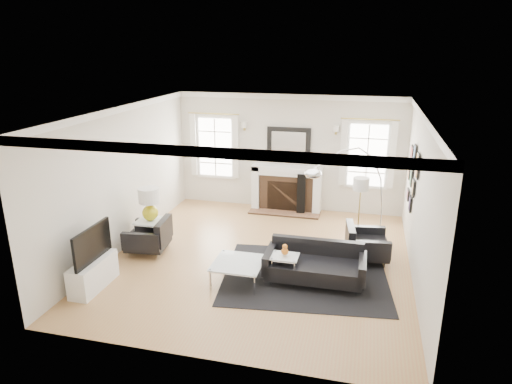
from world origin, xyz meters
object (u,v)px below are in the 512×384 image
(coffee_table, at_px, (238,264))
(armchair_left, at_px, (151,237))
(sofa, at_px, (315,265))
(armchair_right, at_px, (364,244))
(fireplace, at_px, (287,189))
(arc_floor_lamp, at_px, (349,196))
(gourd_lamp, at_px, (149,202))

(coffee_table, bearing_deg, armchair_left, 159.76)
(sofa, xyz_separation_m, armchair_right, (0.80, 1.03, 0.02))
(fireplace, height_order, sofa, fireplace)
(fireplace, height_order, armchair_right, fireplace)
(fireplace, distance_m, arc_floor_lamp, 2.72)
(armchair_right, height_order, coffee_table, armchair_right)
(sofa, relative_size, gourd_lamp, 2.55)
(armchair_left, bearing_deg, fireplace, 54.43)
(gourd_lamp, xyz_separation_m, arc_floor_lamp, (3.77, 0.70, 0.20))
(gourd_lamp, bearing_deg, armchair_left, -71.16)
(coffee_table, bearing_deg, sofa, 15.36)
(armchair_right, distance_m, gourd_lamp, 4.19)
(coffee_table, distance_m, arc_floor_lamp, 2.49)
(fireplace, relative_size, gourd_lamp, 2.56)
(sofa, relative_size, arc_floor_lamp, 0.78)
(arc_floor_lamp, bearing_deg, gourd_lamp, -169.51)
(sofa, distance_m, armchair_left, 3.27)
(sofa, xyz_separation_m, arc_floor_lamp, (0.46, 1.25, 0.88))
(armchair_right, relative_size, coffee_table, 1.12)
(sofa, xyz_separation_m, armchair_left, (-3.25, 0.38, 0.02))
(armchair_left, distance_m, arc_floor_lamp, 3.90)
(arc_floor_lamp, bearing_deg, sofa, -110.04)
(gourd_lamp, relative_size, arc_floor_lamp, 0.31)
(sofa, xyz_separation_m, gourd_lamp, (-3.31, 0.55, 0.68))
(armchair_left, distance_m, gourd_lamp, 0.69)
(sofa, distance_m, gourd_lamp, 3.42)
(fireplace, relative_size, arc_floor_lamp, 0.78)
(armchair_right, height_order, arc_floor_lamp, arc_floor_lamp)
(coffee_table, bearing_deg, arc_floor_lamp, 42.86)
(arc_floor_lamp, bearing_deg, armchair_right, -32.81)
(armchair_left, bearing_deg, gourd_lamp, 108.84)
(armchair_left, relative_size, coffee_table, 1.11)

